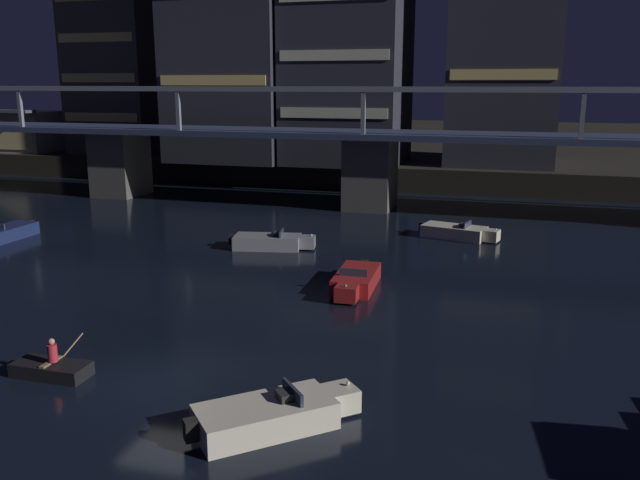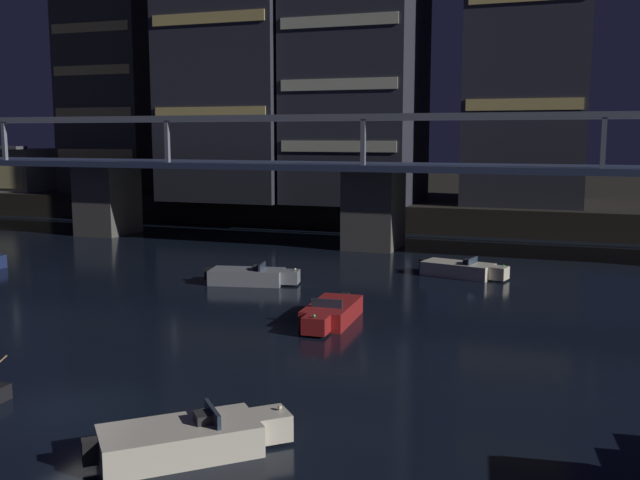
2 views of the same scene
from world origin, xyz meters
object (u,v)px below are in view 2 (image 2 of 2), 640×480
at_px(waterfront_pavilion, 0,169).
at_px(speedboat_near_right, 461,270).
at_px(tower_central, 358,58).
at_px(speedboat_mid_right, 188,439).
at_px(speedboat_near_center, 331,313).
at_px(river_bridge, 374,190).
at_px(tower_west_low, 130,93).
at_px(speedboat_mid_left, 251,276).

distance_m(waterfront_pavilion, speedboat_near_right, 56.02).
distance_m(tower_central, speedboat_mid_right, 49.18).
bearing_deg(waterfront_pavilion, speedboat_near_right, -21.71).
bearing_deg(speedboat_near_center, tower_central, 104.70).
height_order(river_bridge, speedboat_near_right, river_bridge).
relative_size(river_bridge, speedboat_near_center, 18.29).
bearing_deg(tower_west_low, speedboat_near_center, -47.07).
bearing_deg(speedboat_near_right, tower_central, 121.00).
bearing_deg(speedboat_near_right, tower_west_low, 146.75).
height_order(river_bridge, tower_west_low, tower_west_low).
bearing_deg(speedboat_mid_right, speedboat_near_right, 83.37).
relative_size(river_bridge, tower_central, 3.81).
distance_m(tower_west_low, speedboat_near_center, 52.37).
xyz_separation_m(tower_central, waterfront_pavilion, (-39.60, 0.17, -10.14)).
relative_size(speedboat_near_center, speedboat_near_right, 1.00).
bearing_deg(waterfront_pavilion, speedboat_mid_right, -43.43).
xyz_separation_m(waterfront_pavilion, speedboat_near_right, (51.92, -20.67, -4.02)).
relative_size(speedboat_near_right, speedboat_mid_left, 1.00).
distance_m(tower_west_low, waterfront_pavilion, 16.22).
distance_m(waterfront_pavilion, speedboat_mid_left, 49.36).
distance_m(tower_central, speedboat_near_right, 27.79).
bearing_deg(speedboat_mid_left, speedboat_near_right, 29.07).
xyz_separation_m(river_bridge, speedboat_mid_right, (4.58, -34.42, -3.70)).
xyz_separation_m(tower_west_low, speedboat_near_right, (38.49, -25.23, -11.91)).
xyz_separation_m(river_bridge, speedboat_near_right, (7.56, -8.75, -3.70)).
xyz_separation_m(speedboat_near_right, speedboat_mid_left, (-10.45, -5.81, 0.00)).
relative_size(speedboat_mid_left, speedboat_mid_right, 1.16).
bearing_deg(waterfront_pavilion, speedboat_mid_left, -32.56).
bearing_deg(tower_west_low, waterfront_pavilion, -161.21).
xyz_separation_m(waterfront_pavilion, speedboat_mid_right, (48.94, -46.33, -4.02)).
relative_size(waterfront_pavilion, speedboat_mid_left, 2.37).
bearing_deg(tower_west_low, speedboat_mid_right, -55.10).
height_order(speedboat_mid_left, speedboat_mid_right, same).
relative_size(speedboat_near_center, speedboat_mid_left, 1.00).
xyz_separation_m(speedboat_mid_left, speedboat_mid_right, (7.47, -19.86, 0.00)).
relative_size(river_bridge, waterfront_pavilion, 7.69).
relative_size(speedboat_near_center, speedboat_mid_right, 1.16).
bearing_deg(speedboat_mid_right, tower_west_low, 124.90).
bearing_deg(speedboat_mid_right, waterfront_pavilion, 136.57).
relative_size(river_bridge, speedboat_near_right, 18.34).
bearing_deg(speedboat_mid_left, waterfront_pavilion, 147.44).
distance_m(waterfront_pavilion, speedboat_mid_right, 67.51).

